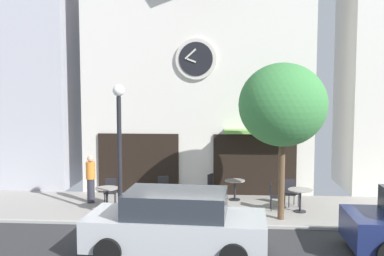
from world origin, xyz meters
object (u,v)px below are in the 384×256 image
Objects in this scene: street_tree at (283,105)px; cafe_chair_facing_wall at (132,196)px; cafe_table_center_left at (300,195)px; parked_car_silver at (176,223)px; cafe_chair_outer at (213,184)px; street_lamp at (119,151)px; cafe_table_leftmost at (235,186)px; cafe_table_center_right at (173,192)px; cafe_chair_by_entrance at (164,187)px; pedestrian_orange at (91,179)px; cafe_chair_under_awning at (110,190)px; cafe_chair_near_lamp at (291,190)px; cafe_chair_curbside at (274,194)px; cafe_table_near_door at (107,194)px.

street_tree reaches higher than cafe_chair_facing_wall.
parked_car_silver is (-3.62, -3.98, 0.20)m from cafe_table_center_left.
cafe_chair_outer is (-2.90, 1.56, -0.03)m from cafe_table_center_left.
street_lamp is 4.68m from cafe_table_leftmost.
cafe_table_center_right is at bearing 31.16° from cafe_chair_facing_wall.
pedestrian_orange is (-2.53, -0.37, 0.33)m from cafe_chair_by_entrance.
cafe_chair_facing_wall is (0.21, 0.72, -1.57)m from street_lamp.
parked_car_silver is (-0.73, -5.54, 0.23)m from cafe_chair_outer.
cafe_chair_under_awning is (-4.31, -0.96, 0.01)m from cafe_table_leftmost.
cafe_chair_by_entrance is 1.00× the size of cafe_chair_outer.
cafe_chair_by_entrance is at bearing 176.91° from cafe_chair_near_lamp.
cafe_table_center_right is at bearing 161.46° from street_tree.
cafe_table_center_left is 7.19m from pedestrian_orange.
street_tree is at bearing -12.90° from cafe_chair_under_awning.
cafe_chair_under_awning is 6.22m from cafe_chair_near_lamp.
cafe_table_center_left is at bearing -11.17° from cafe_chair_curbside.
street_lamp reaches higher than cafe_table_near_door.
cafe_chair_under_awning is 3.69m from cafe_chair_outer.
cafe_chair_outer is at bearing 44.44° from street_lamp.
cafe_chair_facing_wall is at bearing -151.39° from cafe_table_leftmost.
cafe_table_near_door is at bearing 126.60° from parked_car_silver.
parked_car_silver is (3.53, -4.62, -0.10)m from pedestrian_orange.
cafe_chair_near_lamp is 0.54× the size of pedestrian_orange.
cafe_chair_outer reaches higher than cafe_table_near_door.
cafe_chair_near_lamp is at bearing -18.35° from cafe_table_leftmost.
cafe_table_center_left is 5.39m from parked_car_silver.
cafe_chair_under_awning is 1.00× the size of cafe_chair_curbside.
cafe_chair_by_entrance and cafe_chair_facing_wall have the same top height.
parked_car_silver reaches higher than cafe_chair_curbside.
street_lamp reaches higher than cafe_table_center_right.
street_lamp is 0.86× the size of street_tree.
cafe_table_leftmost is 0.17× the size of parked_car_silver.
cafe_chair_outer is 0.21× the size of parked_car_silver.
cafe_chair_under_awning reaches higher than cafe_table_near_door.
cafe_table_near_door is at bearing 174.93° from cafe_chair_facing_wall.
parked_car_silver is (2.78, -4.42, 0.23)m from cafe_chair_under_awning.
cafe_chair_outer is 5.60m from parked_car_silver.
cafe_chair_by_entrance is at bearing 120.08° from cafe_table_center_right.
street_tree is 5.26m from cafe_chair_by_entrance.
cafe_table_leftmost is at bearing -11.51° from cafe_chair_outer.
cafe_chair_outer reaches higher than cafe_table_center_left.
cafe_chair_curbside is (4.63, 0.60, 0.00)m from cafe_chair_facing_wall.
parked_car_silver reaches higher than cafe_chair_facing_wall.
cafe_chair_by_entrance and cafe_chair_near_lamp have the same top height.
cafe_table_near_door is 0.86× the size of cafe_chair_curbside.
cafe_chair_under_awning is at bearing -162.22° from cafe_chair_outer.
cafe_table_leftmost is at bearing 28.61° from cafe_chair_facing_wall.
street_tree is 6.01× the size of cafe_table_center_left.
street_lamp reaches higher than cafe_chair_near_lamp.
cafe_chair_facing_wall is at bearing -32.59° from pedestrian_orange.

